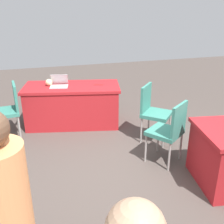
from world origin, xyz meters
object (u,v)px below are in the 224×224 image
person_attendee_standing (6,220)px  laptop_silver (59,84)px  chair_tucked_left (9,108)px  chair_by_pillar (153,109)px  table_foreground (73,105)px  chair_tucked_right (170,129)px  yarn_ball (49,82)px  scissors_red (99,85)px

person_attendee_standing → laptop_silver: person_attendee_standing is taller
chair_tucked_left → chair_by_pillar: (-2.30, 0.75, -0.01)m
table_foreground → chair_tucked_right: (-1.11, 1.78, 0.16)m
chair_tucked_left → table_foreground: bearing=-80.8°
yarn_ball → scissors_red: size_ratio=0.71×
chair_tucked_right → table_foreground: bearing=86.1°
chair_tucked_left → yarn_ball: chair_tucked_left is taller
table_foreground → chair_tucked_right: size_ratio=2.01×
table_foreground → chair_by_pillar: chair_by_pillar is taller
table_foreground → chair_by_pillar: (-1.18, 1.05, 0.17)m
table_foreground → chair_tucked_right: bearing=122.0°
chair_by_pillar → chair_tucked_left: bearing=-65.2°
chair_tucked_left → chair_by_pillar: 2.43m
yarn_ball → chair_tucked_left: bearing=30.2°
table_foreground → person_attendee_standing: bearing=74.7°
person_attendee_standing → yarn_ball: person_attendee_standing is taller
person_attendee_standing → scissors_red: bearing=90.8°
chair_by_pillar → laptop_silver: laptop_silver is taller
chair_tucked_right → person_attendee_standing: (2.04, 1.62, 0.40)m
person_attendee_standing → scissors_red: (-1.43, -3.32, -0.17)m
laptop_silver → chair_by_pillar: bearing=154.8°
table_foreground → laptop_silver: laptop_silver is taller
yarn_ball → scissors_red: bearing=167.2°
person_attendee_standing → yarn_ball: size_ratio=13.24×
chair_tucked_right → person_attendee_standing: size_ratio=0.56×
chair_tucked_right → person_attendee_standing: person_attendee_standing is taller
laptop_silver → scissors_red: size_ratio=2.06×
scissors_red → yarn_ball: bearing=-175.6°
person_attendee_standing → scissors_red: size_ratio=9.36×
chair_by_pillar → scissors_red: size_ratio=5.36×
table_foreground → person_attendee_standing: 3.57m
chair_tucked_left → yarn_ball: 0.88m
table_foreground → scissors_red: bearing=170.3°
chair_tucked_right → yarn_ball: 2.45m
person_attendee_standing → chair_tucked_right: bearing=62.5°
table_foreground → chair_by_pillar: 1.59m
table_foreground → person_attendee_standing: (0.93, 3.40, 0.55)m
table_foreground → yarn_ball: (0.40, -0.12, 0.45)m
chair_tucked_left → laptop_silver: bearing=-75.9°
chair_tucked_right → scissors_red: 1.82m
chair_tucked_left → scissors_red: 1.65m
chair_tucked_right → chair_tucked_left: bearing=110.5°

